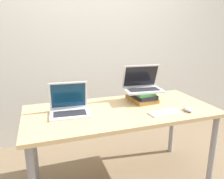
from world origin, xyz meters
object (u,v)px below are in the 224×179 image
(laptop_left, at_px, (69,107))
(wireless_keyboard, at_px, (165,113))
(book_stack, at_px, (142,96))
(mouse, at_px, (188,109))
(laptop_on_books, at_px, (142,85))

(laptop_left, distance_m, wireless_keyboard, 0.76)
(book_stack, relative_size, mouse, 2.85)
(book_stack, height_order, wireless_keyboard, book_stack)
(mouse, bearing_deg, book_stack, 123.44)
(wireless_keyboard, xyz_separation_m, mouse, (0.20, -0.02, 0.01))
(laptop_on_books, height_order, mouse, laptop_on_books)
(wireless_keyboard, distance_m, mouse, 0.20)
(laptop_left, height_order, wireless_keyboard, laptop_left)
(mouse, bearing_deg, wireless_keyboard, 174.92)
(laptop_on_books, relative_size, wireless_keyboard, 1.36)
(laptop_on_books, distance_m, mouse, 0.46)
(laptop_left, xyz_separation_m, laptop_on_books, (0.69, 0.11, 0.10))
(laptop_on_books, distance_m, wireless_keyboard, 0.38)
(laptop_left, relative_size, laptop_on_books, 0.88)
(laptop_left, height_order, mouse, laptop_left)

